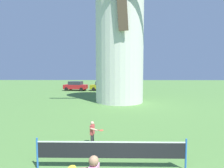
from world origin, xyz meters
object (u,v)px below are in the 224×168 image
Objects in this scene: player_far at (93,132)px; windmill at (120,29)px; parked_car_mustard at (103,86)px; parked_car_red at (76,86)px; tennis_net at (111,150)px.

windmill is at bearing 82.63° from player_far.
player_far is 22.39m from parked_car_mustard.
player_far is 0.27× the size of parked_car_red.
player_far is at bearing -75.84° from parked_car_red.
windmill is 14.27× the size of player_far.
parked_car_mustard is (-0.93, 22.37, 0.18)m from player_far.
parked_car_red is (-7.19, 10.91, -7.02)m from windmill.
parked_car_red reaches higher than tennis_net.
parked_car_mustard is at bearing 92.37° from player_far.
tennis_net is at bearing -85.77° from parked_car_mustard.
windmill is 14.83m from parked_car_red.
windmill is at bearing -56.63° from parked_car_red.
tennis_net is at bearing -66.33° from player_far.
parked_car_mustard is (-2.43, 10.75, -7.02)m from windmill.
tennis_net is 4.65× the size of player_far.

